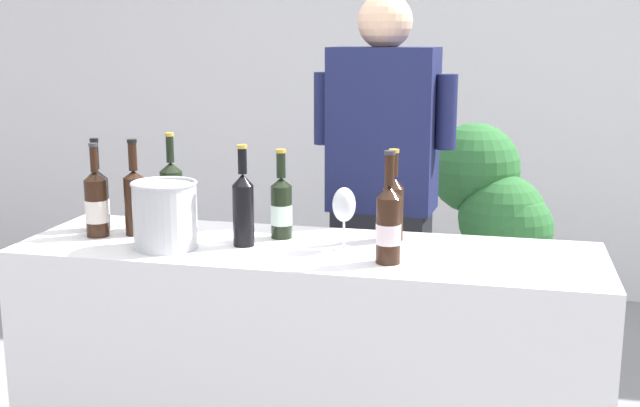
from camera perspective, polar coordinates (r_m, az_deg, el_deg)
name	(u,v)px	position (r m, az deg, el deg)	size (l,w,h in m)	color
wall_back	(407,70)	(5.12, 6.23, 9.45)	(8.00, 0.10, 2.80)	white
counter	(307,378)	(2.80, -0.96, -12.36)	(1.93, 0.57, 0.93)	white
wine_bottle_0	(135,199)	(2.86, -13.12, 0.31)	(0.07, 0.07, 0.34)	black
wine_bottle_1	(97,199)	(2.97, -15.63, 0.33)	(0.08, 0.08, 0.33)	black
wine_bottle_2	(281,207)	(2.74, -2.78, -0.23)	(0.07, 0.07, 0.31)	black
wine_bottle_3	(96,204)	(2.87, -15.70, -0.05)	(0.08, 0.08, 0.33)	black
wine_bottle_4	(393,205)	(2.72, 5.24, -0.11)	(0.07, 0.07, 0.31)	black
wine_bottle_5	(388,223)	(2.44, 4.92, -1.43)	(0.08, 0.08, 0.35)	black
wine_bottle_6	(243,207)	(2.64, -5.51, -0.22)	(0.07, 0.07, 0.34)	black
wine_bottle_7	(172,195)	(2.94, -10.56, 0.62)	(0.08, 0.08, 0.35)	black
wine_glass	(344,207)	(2.58, 1.73, -0.25)	(0.08, 0.08, 0.21)	silver
ice_bucket	(165,214)	(2.66, -11.02, -0.77)	(0.22, 0.22, 0.22)	silver
person_server	(382,225)	(3.21, 4.45, -1.52)	(0.57, 0.27, 1.77)	black
potted_shrub	(494,228)	(3.70, 12.34, -1.72)	(0.57, 0.52, 1.23)	brown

